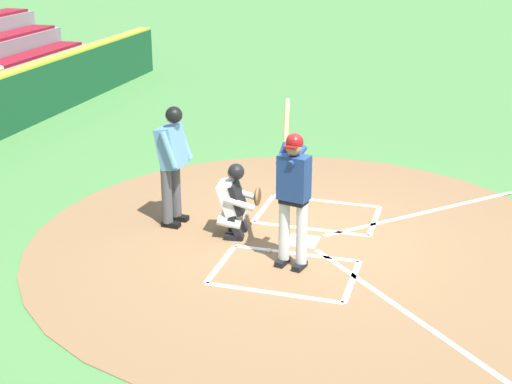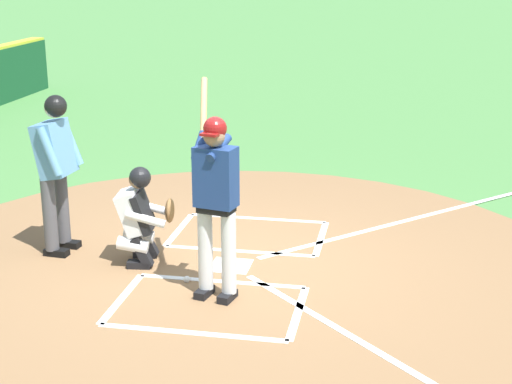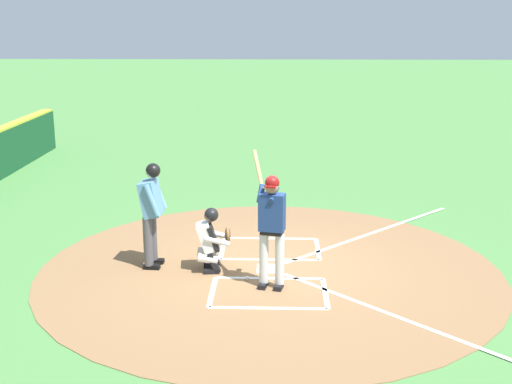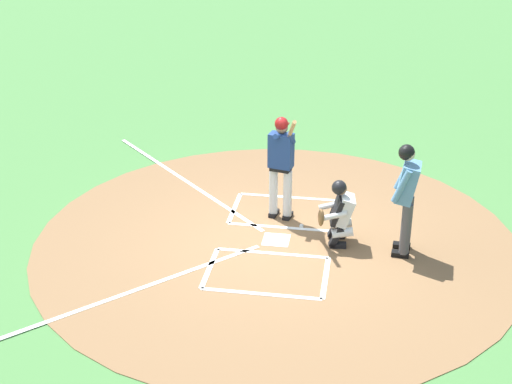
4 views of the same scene
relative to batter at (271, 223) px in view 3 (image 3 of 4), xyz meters
name	(u,v)px [view 3 (image 3 of 4)]	position (x,y,z in m)	size (l,w,h in m)	color
ground_plane	(269,269)	(-0.81, -0.03, -1.10)	(120.00, 120.00, 0.00)	#4C8442
dirt_circle	(269,269)	(-0.81, -0.03, -1.09)	(8.00, 8.00, 0.01)	olive
home_plate_and_chalk	(320,269)	(-0.81, 0.85, -1.08)	(7.93, 4.91, 0.01)	white
batter	(271,223)	(0.00, 0.00, 0.00)	(1.04, 0.56, 2.13)	silver
catcher	(211,238)	(-0.74, -1.04, -0.51)	(0.64, 0.62, 1.13)	black
plate_umpire	(151,208)	(-0.88, -2.08, -0.02)	(0.60, 0.45, 1.86)	#4C4C51
baseball	(247,278)	(-0.29, -0.40, -1.06)	(0.07, 0.07, 0.07)	white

